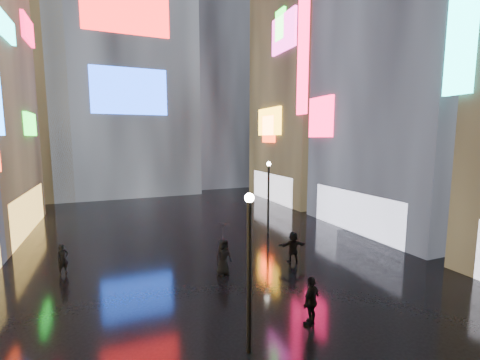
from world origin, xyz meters
TOP-DOWN VIEW (x-y plane):
  - ground at (0.00, 20.00)m, footprint 140.00×140.00m
  - building_right_mid at (15.98, 17.01)m, footprint 10.28×13.70m
  - building_right_far at (15.98, 30.00)m, footprint 10.28×12.00m
  - tower_main at (-3.00, 43.97)m, footprint 16.00×14.20m
  - tower_flank_right at (9.00, 46.00)m, footprint 12.00×12.00m
  - tower_flank_left at (-14.00, 42.00)m, footprint 10.00×10.00m
  - lamp_near at (-1.46, 7.63)m, footprint 0.30×0.30m
  - lamp_far at (5.10, 19.16)m, footprint 0.30×0.30m
  - pedestrian_3 at (1.27, 8.18)m, footprint 1.17×0.93m
  - pedestrian_4 at (-0.26, 13.61)m, footprint 1.03×0.82m
  - pedestrian_5 at (3.85, 13.66)m, footprint 1.68×0.82m
  - pedestrian_6 at (-7.79, 16.65)m, footprint 0.68×0.63m
  - umbrella_2 at (-0.26, 13.61)m, footprint 1.27×1.27m

SIDE VIEW (x-z plane):
  - ground at x=0.00m, z-range 0.00..0.00m
  - pedestrian_6 at x=-7.79m, z-range 0.00..1.56m
  - pedestrian_5 at x=3.85m, z-range 0.00..1.74m
  - pedestrian_4 at x=-0.26m, z-range 0.00..1.84m
  - pedestrian_3 at x=1.27m, z-range 0.00..1.85m
  - umbrella_2 at x=-0.26m, z-range 1.84..2.67m
  - lamp_near at x=-1.46m, z-range 0.34..5.54m
  - lamp_far at x=5.10m, z-range 0.34..5.54m
  - tower_flank_left at x=-14.00m, z-range 0.00..26.00m
  - building_right_far at x=15.98m, z-range -0.02..27.98m
  - building_right_mid at x=15.98m, z-range -0.01..29.99m
  - tower_flank_right at x=9.00m, z-range 0.00..34.00m
  - tower_main at x=-3.00m, z-range 0.01..42.01m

